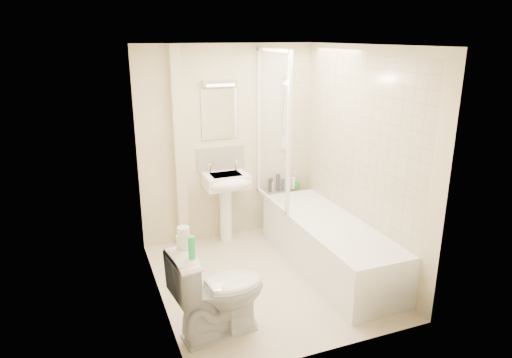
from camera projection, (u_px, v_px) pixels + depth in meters
name	position (u px, v px, depth m)	size (l,w,h in m)	color
floor	(266.00, 279.00, 4.86)	(2.50, 2.50, 0.00)	beige
wall_back	(228.00, 144.00, 5.61)	(2.20, 0.02, 2.40)	beige
wall_left	(154.00, 184.00, 4.12)	(0.02, 2.50, 2.40)	beige
wall_right	(361.00, 161.00, 4.88)	(0.02, 2.50, 2.40)	beige
ceiling	(268.00, 45.00, 4.14)	(2.20, 2.50, 0.02)	white
tile_back	(284.00, 123.00, 5.79)	(0.70, 0.01, 1.75)	beige
tile_right	(362.00, 140.00, 4.81)	(0.01, 2.10, 1.75)	beige
pipe_boxing	(179.00, 150.00, 5.35)	(0.12, 0.12, 2.40)	beige
splashback	(221.00, 159.00, 5.62)	(0.60, 0.01, 0.30)	beige
mirror	(220.00, 114.00, 5.45)	(0.46, 0.01, 0.60)	white
strip_light	(220.00, 83.00, 5.32)	(0.42, 0.07, 0.07)	silver
bathtub	(329.00, 243.00, 5.04)	(0.70, 2.10, 0.55)	white
shower_screen	(272.00, 129.00, 5.27)	(0.04, 0.92, 1.80)	white
shower_fixture	(286.00, 114.00, 5.72)	(0.10, 0.16, 0.99)	white
pedestal_sink	(227.00, 189.00, 5.52)	(0.52, 0.48, 1.01)	white
bottle_black_a	(270.00, 185.00, 5.89)	(0.06, 0.06, 0.17)	black
bottle_white_a	(271.00, 187.00, 5.90)	(0.05, 0.05, 0.13)	white
bottle_black_b	(278.00, 182.00, 5.92)	(0.06, 0.06, 0.22)	black
bottle_blue	(283.00, 184.00, 5.95)	(0.05, 0.05, 0.15)	#131252
bottle_cream	(290.00, 183.00, 5.98)	(0.05, 0.05, 0.16)	beige
bottle_white_b	(293.00, 183.00, 6.00)	(0.05, 0.05, 0.15)	white
bottle_green	(297.00, 185.00, 6.03)	(0.07, 0.07, 0.09)	green
toilet	(219.00, 291.00, 3.87)	(0.86, 0.56, 0.82)	white
toilet_roll_lower	(183.00, 242.00, 3.72)	(0.11, 0.11, 0.11)	white
toilet_roll_upper	(183.00, 232.00, 3.67)	(0.10, 0.10, 0.09)	white
green_bottle	(192.00, 247.00, 3.54)	(0.06, 0.06, 0.19)	#29C55B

